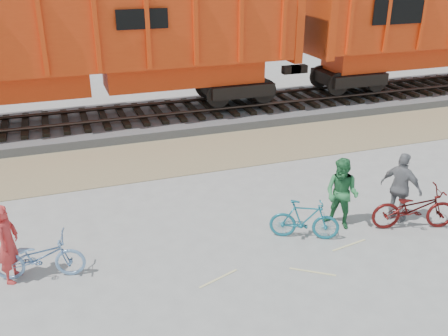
% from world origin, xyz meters
% --- Properties ---
extents(ground, '(120.00, 120.00, 0.00)m').
position_xyz_m(ground, '(0.00, 0.00, 0.00)').
color(ground, '#9E9E99').
rests_on(ground, ground).
extents(gravel_strip, '(120.00, 3.00, 0.02)m').
position_xyz_m(gravel_strip, '(0.00, 5.50, 0.01)').
color(gravel_strip, '#9D8761').
rests_on(gravel_strip, ground).
extents(ballast_bed, '(120.00, 4.00, 0.30)m').
position_xyz_m(ballast_bed, '(0.00, 9.00, 0.15)').
color(ballast_bed, slate).
rests_on(ballast_bed, ground).
extents(track, '(120.00, 2.60, 0.24)m').
position_xyz_m(track, '(0.00, 9.00, 0.47)').
color(track, black).
rests_on(track, ballast_bed).
extents(hopper_car_center, '(14.00, 3.13, 4.65)m').
position_xyz_m(hopper_car_center, '(-2.05, 9.00, 3.01)').
color(hopper_car_center, black).
rests_on(hopper_car_center, track).
extents(bicycle_blue, '(1.78, 0.93, 0.89)m').
position_xyz_m(bicycle_blue, '(-4.17, 0.39, 0.44)').
color(bicycle_blue, '#749ECE').
rests_on(bicycle_blue, ground).
extents(bicycle_teal, '(1.53, 1.05, 0.90)m').
position_xyz_m(bicycle_teal, '(1.22, -0.01, 0.45)').
color(bicycle_teal, '#1A6A7F').
rests_on(bicycle_teal, ground).
extents(bicycle_maroon, '(1.98, 1.15, 0.98)m').
position_xyz_m(bicycle_maroon, '(3.73, -0.41, 0.49)').
color(bicycle_maroon, '#4C0D0C').
rests_on(bicycle_maroon, ground).
extents(person_solo, '(0.55, 0.67, 1.58)m').
position_xyz_m(person_solo, '(-4.67, 0.49, 0.79)').
color(person_solo, red).
rests_on(person_solo, ground).
extents(person_man, '(0.95, 1.00, 1.63)m').
position_xyz_m(person_man, '(2.22, 0.19, 0.81)').
color(person_man, '#2D7540').
rests_on(person_man, ground).
extents(person_woman, '(0.80, 1.05, 1.66)m').
position_xyz_m(person_woman, '(3.63, -0.01, 0.83)').
color(person_woman, slate).
rests_on(person_woman, ground).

